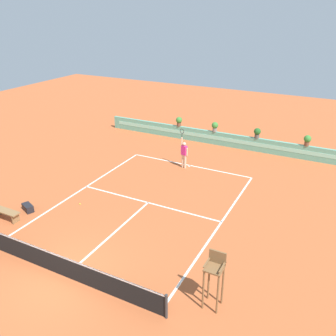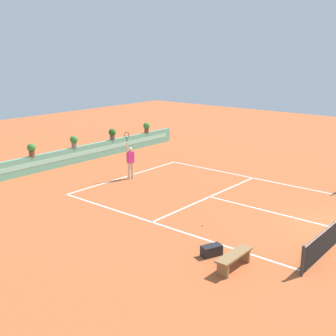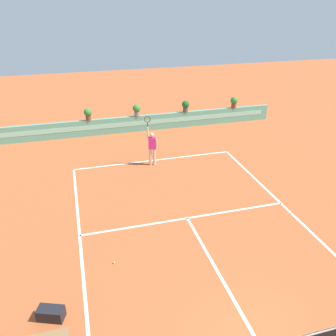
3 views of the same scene
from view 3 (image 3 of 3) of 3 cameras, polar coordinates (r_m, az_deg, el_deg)
name	(u,v)px [view 3 (image 3 of 3)]	position (r m, az deg, el deg)	size (l,w,h in m)	color
ground_plane	(191,224)	(13.65, 3.65, -9.00)	(60.00, 60.00, 0.00)	#B2562D
court_lines	(185,214)	(14.21, 2.71, -7.37)	(8.32, 11.94, 0.01)	white
back_wall_barrier	(137,124)	(22.44, -4.95, 7.15)	(18.00, 0.21, 1.00)	#60A88E
gear_bag	(51,314)	(10.75, -18.35, -21.36)	(0.70, 0.36, 0.36)	black
tennis_player	(152,146)	(17.64, -2.60, 3.60)	(0.61, 0.29, 2.58)	beige
tennis_ball_near_baseline	(114,263)	(12.03, -8.67, -14.83)	(0.07, 0.07, 0.07)	#CCE033
potted_plant_left	(88,113)	(21.85, -12.77, 8.57)	(0.48, 0.48, 0.72)	brown
potted_plant_right	(186,105)	(22.91, 2.85, 10.03)	(0.48, 0.48, 0.72)	#514C47
potted_plant_far_right	(234,102)	(24.14, 10.58, 10.48)	(0.48, 0.48, 0.72)	brown
potted_plant_centre	(137,109)	(22.16, -5.07, 9.38)	(0.48, 0.48, 0.72)	gray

